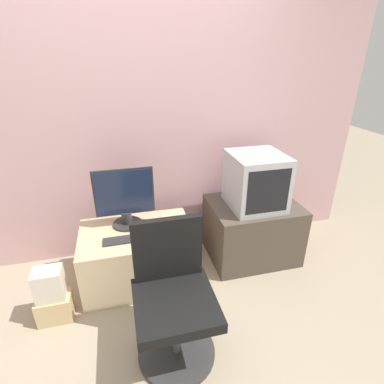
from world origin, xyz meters
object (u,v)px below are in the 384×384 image
at_px(crt_tv, 256,181).
at_px(office_chair, 173,301).
at_px(cardboard_box_lower, 55,307).
at_px(mouse, 151,235).
at_px(main_monitor, 125,199).
at_px(keyboard, 125,240).

xyz_separation_m(crt_tv, office_chair, (-0.89, -0.79, -0.39)).
xyz_separation_m(crt_tv, cardboard_box_lower, (-1.69, -0.34, -0.69)).
height_order(mouse, cardboard_box_lower, mouse).
xyz_separation_m(main_monitor, office_chair, (0.23, -0.86, -0.32)).
bearing_deg(keyboard, crt_tv, 8.13).
relative_size(keyboard, crt_tv, 0.68).
bearing_deg(mouse, main_monitor, 127.55).
bearing_deg(office_chair, keyboard, 112.55).
bearing_deg(crt_tv, mouse, -170.64).
height_order(mouse, crt_tv, crt_tv).
bearing_deg(cardboard_box_lower, mouse, 13.99).
height_order(keyboard, crt_tv, crt_tv).
relative_size(keyboard, cardboard_box_lower, 1.34).
distance_m(keyboard, mouse, 0.21).
xyz_separation_m(main_monitor, cardboard_box_lower, (-0.58, -0.41, -0.62)).
bearing_deg(crt_tv, keyboard, -171.87).
height_order(main_monitor, office_chair, main_monitor).
xyz_separation_m(keyboard, cardboard_box_lower, (-0.55, -0.18, -0.39)).
relative_size(mouse, office_chair, 0.06).
relative_size(crt_tv, cardboard_box_lower, 1.97).
xyz_separation_m(main_monitor, keyboard, (-0.04, -0.24, -0.24)).
distance_m(mouse, crt_tv, 1.00).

